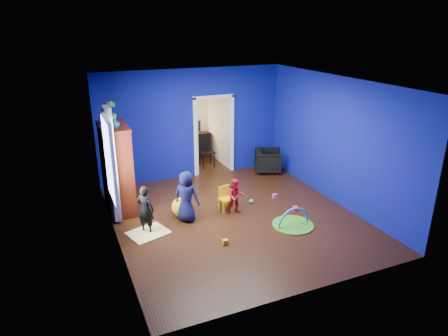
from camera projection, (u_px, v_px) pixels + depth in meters
name	position (u px, v px, depth m)	size (l,w,h in m)	color
floor	(235.00, 217.00, 8.66)	(5.00, 5.50, 0.01)	black
ceiling	(237.00, 82.00, 7.66)	(5.00, 5.50, 0.01)	white
wall_back	(192.00, 124.00, 10.54)	(5.00, 0.02, 2.90)	navy
wall_front	(315.00, 208.00, 5.79)	(5.00, 0.02, 2.90)	navy
wall_left	(111.00, 171.00, 7.24)	(0.02, 5.50, 2.90)	navy
wall_right	(335.00, 141.00, 9.09)	(0.02, 5.50, 2.90)	navy
alcove	(202.00, 122.00, 11.58)	(1.00, 1.75, 2.50)	silver
armchair	(268.00, 161.00, 11.20)	(0.69, 0.71, 0.64)	black
child_black	(146.00, 209.00, 7.91)	(0.36, 0.24, 0.99)	black
child_navy	(186.00, 197.00, 8.36)	(0.54, 0.35, 1.11)	#0E1336
toddler_red	(236.00, 196.00, 8.74)	(0.39, 0.31, 0.81)	red
vase	(114.00, 123.00, 8.06)	(0.21, 0.21, 0.22)	#0D5C69
potted_plant	(110.00, 112.00, 8.46)	(0.26, 0.26, 0.46)	#3A8630
tv_armoire	(117.00, 169.00, 8.69)	(0.58, 1.14, 1.96)	#42160B
crt_tv	(119.00, 167.00, 8.69)	(0.46, 0.70, 0.54)	silver
yellow_blanket	(148.00, 233.00, 7.99)	(0.75, 0.60, 0.03)	#F2E07A
hopper_ball	(181.00, 207.00, 8.67)	(0.42, 0.42, 0.42)	yellow
kid_chair	(226.00, 200.00, 8.91)	(0.28, 0.28, 0.50)	yellow
play_mat	(293.00, 225.00, 8.33)	(0.86, 0.86, 0.02)	green
toy_arch	(293.00, 224.00, 8.32)	(0.77, 0.77, 0.05)	#3F8CD8
window_left	(109.00, 160.00, 7.52)	(0.03, 0.95, 1.55)	white
curtain	(112.00, 165.00, 8.14)	(0.14, 0.42, 2.40)	slate
doorway	(214.00, 136.00, 10.90)	(1.16, 0.10, 2.10)	white
study_desk	(196.00, 145.00, 12.43)	(0.88, 0.44, 0.75)	#3D140A
desk_monitor	(194.00, 126.00, 12.34)	(0.40, 0.05, 0.32)	black
desk_lamp	(186.00, 128.00, 12.19)	(0.14, 0.14, 0.14)	#FFD88C
folding_chair	(207.00, 151.00, 11.58)	(0.40, 0.40, 0.92)	black
book_shelf	(193.00, 92.00, 11.96)	(0.88, 0.24, 0.04)	white
toy_0	(295.00, 208.00, 8.97)	(0.10, 0.08, 0.10)	#F62948
toy_1	(225.00, 242.00, 7.60)	(0.10, 0.08, 0.10)	#E89E0C
toy_2	(251.00, 201.00, 9.32)	(0.11, 0.11, 0.11)	#37C165
toy_3	(275.00, 196.00, 9.61)	(0.10, 0.08, 0.10)	#C54AB3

